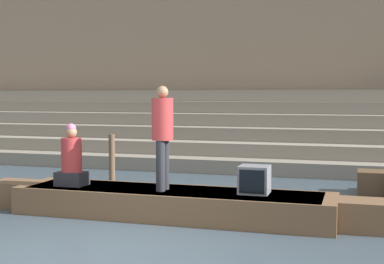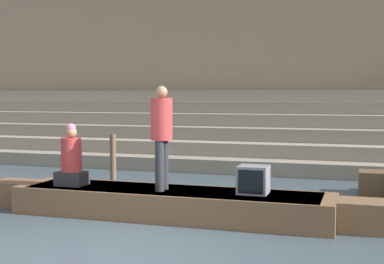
{
  "view_description": "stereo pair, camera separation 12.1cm",
  "coord_description": "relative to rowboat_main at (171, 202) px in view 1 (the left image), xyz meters",
  "views": [
    {
      "loc": [
        3.24,
        -6.36,
        2.05
      ],
      "look_at": [
        0.27,
        3.26,
        1.37
      ],
      "focal_mm": 50.0,
      "sensor_mm": 36.0,
      "label": 1
    },
    {
      "loc": [
        3.36,
        -6.32,
        2.05
      ],
      "look_at": [
        0.27,
        3.26,
        1.37
      ],
      "focal_mm": 50.0,
      "sensor_mm": 36.0,
      "label": 2
    }
  ],
  "objects": [
    {
      "name": "ghat_steps",
      "position": [
        -0.27,
        7.94,
        0.56
      ],
      "size": [
        36.0,
        4.66,
        2.24
      ],
      "color": "gray",
      "rests_on": "ground"
    },
    {
      "name": "person_standing",
      "position": [
        -0.12,
        -0.08,
        1.22
      ],
      "size": [
        0.36,
        0.36,
        1.75
      ],
      "rotation": [
        0.0,
        0.0,
        -0.28
      ],
      "color": "#28282D",
      "rests_on": "rowboat_main"
    },
    {
      "name": "tv_set",
      "position": [
        1.41,
        0.08,
        0.45
      ],
      "size": [
        0.48,
        0.46,
        0.45
      ],
      "rotation": [
        0.0,
        0.0,
        -0.04
      ],
      "color": "slate",
      "rests_on": "rowboat_main"
    },
    {
      "name": "ground_plane",
      "position": [
        -0.27,
        -2.07,
        -0.25
      ],
      "size": [
        120.0,
        120.0,
        0.0
      ],
      "primitive_type": "plane",
      "color": "#3D4C56"
    },
    {
      "name": "mooring_post",
      "position": [
        -2.27,
        2.45,
        0.35
      ],
      "size": [
        0.14,
        0.14,
        1.19
      ],
      "primitive_type": "cylinder",
      "color": "brown",
      "rests_on": "ground"
    },
    {
      "name": "person_rowing",
      "position": [
        -1.82,
        -0.11,
        0.65
      ],
      "size": [
        0.51,
        0.4,
        1.1
      ],
      "rotation": [
        0.0,
        0.0,
        0.05
      ],
      "color": "#28282D",
      "rests_on": "rowboat_main"
    },
    {
      "name": "back_wall",
      "position": [
        -0.27,
        10.22,
        3.57
      ],
      "size": [
        34.2,
        1.28,
        7.68
      ],
      "color": "#937A60",
      "rests_on": "ground"
    },
    {
      "name": "rowboat_main",
      "position": [
        0.0,
        0.0,
        0.0
      ],
      "size": [
        6.98,
        1.32,
        0.47
      ],
      "rotation": [
        0.0,
        0.0,
        -0.04
      ],
      "color": "brown",
      "rests_on": "ground"
    }
  ]
}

